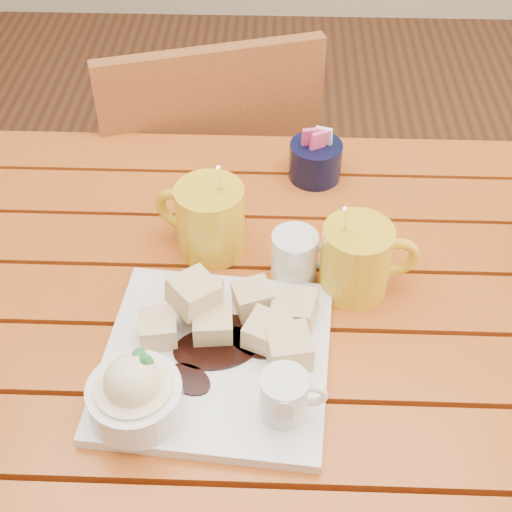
{
  "coord_description": "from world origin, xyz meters",
  "views": [
    {
      "loc": [
        0.07,
        -0.68,
        1.48
      ],
      "look_at": [
        0.04,
        0.01,
        0.82
      ],
      "focal_mm": 50.0,
      "sensor_mm": 36.0,
      "label": 1
    }
  ],
  "objects_px": {
    "dessert_plate": "(201,360)",
    "chair_far": "(207,189)",
    "coffee_mug_left": "(208,218)",
    "table": "(226,345)",
    "coffee_mug_right": "(358,258)"
  },
  "relations": [
    {
      "from": "table",
      "to": "dessert_plate",
      "type": "bearing_deg",
      "value": -97.27
    },
    {
      "from": "dessert_plate",
      "to": "coffee_mug_left",
      "type": "xyz_separation_m",
      "value": [
        -0.01,
        0.24,
        0.03
      ]
    },
    {
      "from": "coffee_mug_left",
      "to": "coffee_mug_right",
      "type": "xyz_separation_m",
      "value": [
        0.21,
        -0.07,
        -0.0
      ]
    },
    {
      "from": "coffee_mug_left",
      "to": "table",
      "type": "bearing_deg",
      "value": -50.87
    },
    {
      "from": "dessert_plate",
      "to": "chair_far",
      "type": "xyz_separation_m",
      "value": [
        -0.07,
        0.7,
        -0.29
      ]
    },
    {
      "from": "dessert_plate",
      "to": "chair_far",
      "type": "height_order",
      "value": "chair_far"
    },
    {
      "from": "coffee_mug_left",
      "to": "chair_far",
      "type": "distance_m",
      "value": 0.56
    },
    {
      "from": "coffee_mug_right",
      "to": "table",
      "type": "bearing_deg",
      "value": -179.24
    },
    {
      "from": "dessert_plate",
      "to": "coffee_mug_left",
      "type": "height_order",
      "value": "coffee_mug_left"
    },
    {
      "from": "chair_far",
      "to": "coffee_mug_left",
      "type": "bearing_deg",
      "value": 80.0
    },
    {
      "from": "table",
      "to": "dessert_plate",
      "type": "height_order",
      "value": "dessert_plate"
    },
    {
      "from": "coffee_mug_left",
      "to": "chair_far",
      "type": "relative_size",
      "value": 0.19
    },
    {
      "from": "table",
      "to": "chair_far",
      "type": "height_order",
      "value": "chair_far"
    },
    {
      "from": "coffee_mug_right",
      "to": "chair_far",
      "type": "xyz_separation_m",
      "value": [
        -0.27,
        0.54,
        -0.31
      ]
    },
    {
      "from": "table",
      "to": "chair_far",
      "type": "xyz_separation_m",
      "value": [
        -0.08,
        0.56,
        -0.15
      ]
    }
  ]
}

